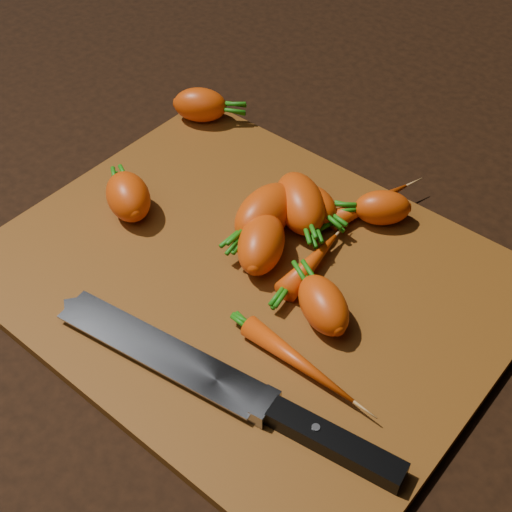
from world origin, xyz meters
The scene contains 14 objects.
ground centered at (0.00, 0.00, -0.01)m, with size 2.00×2.00×0.01m, color black.
cutting_board centered at (0.00, 0.00, 0.01)m, with size 0.50×0.40×0.01m, color #68370D.
carrot_0 centered at (-0.22, 0.16, 0.03)m, with size 0.07×0.04×0.04m, color #EE4A0A.
carrot_1 centered at (-0.16, -0.01, 0.03)m, with size 0.07×0.05×0.05m, color #EE4A0A.
carrot_2 centered at (-0.01, 0.09, 0.04)m, with size 0.09×0.05×0.05m, color #EE4A0A.
carrot_3 centered at (0.00, 0.02, 0.04)m, with size 0.08×0.05×0.05m, color #EE4A0A.
carrot_4 centered at (0.06, 0.15, 0.03)m, with size 0.06×0.04×0.04m, color #EE4A0A.
carrot_5 centered at (0.00, 0.11, 0.03)m, with size 0.06×0.04×0.04m, color #EE4A0A.
carrot_6 centered at (0.09, 0.00, 0.03)m, with size 0.07×0.04×0.04m, color #EE4A0A.
carrot_7 centered at (0.04, 0.16, 0.02)m, with size 0.11×0.02×0.02m, color #EE4A0A.
carrot_8 centered at (0.11, -0.06, 0.02)m, with size 0.12×0.02×0.02m, color #EE4A0A.
carrot_9 centered at (0.04, 0.04, 0.02)m, with size 0.09×0.02×0.02m, color #EE4A0A.
carrot_10 centered at (-0.03, 0.06, 0.04)m, with size 0.09×0.05×0.05m, color #EE4A0A.
knife centered at (0.02, -0.13, 0.02)m, with size 0.34×0.08×0.02m.
Camera 1 is at (0.32, -0.37, 0.54)m, focal length 50.00 mm.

